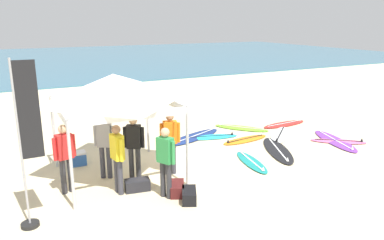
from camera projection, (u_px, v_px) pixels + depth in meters
name	position (u px, v px, depth m)	size (l,w,h in m)	color
ground_plane	(204.00, 162.00, 10.90)	(80.00, 80.00, 0.00)	beige
sea	(54.00, 60.00, 39.15)	(80.00, 36.00, 0.10)	#386B84
canopy_tent	(114.00, 88.00, 9.36)	(2.90, 2.90, 2.75)	#B7B7BC
surfboard_teal	(252.00, 162.00, 10.82)	(0.83, 1.88, 0.19)	#19847F
surfboard_white	(280.00, 135.00, 13.40)	(2.01, 1.90, 0.19)	white
surfboard_purple	(335.00, 141.00, 12.74)	(1.35, 2.54, 0.19)	purple
surfboard_orange	(245.00, 140.00, 12.86)	(1.94, 0.72, 0.19)	orange
surfboard_cyan	(210.00, 137.00, 13.16)	(2.09, 1.04, 0.19)	#23B2CC
surfboard_navy	(194.00, 137.00, 13.17)	(2.64, 1.64, 0.19)	navy
surfboard_black	(278.00, 150.00, 11.82)	(1.66, 2.59, 0.19)	black
surfboard_red	(284.00, 124.00, 14.80)	(2.15, 0.73, 0.19)	red
surfboard_pink	(339.00, 141.00, 12.69)	(1.76, 1.49, 0.19)	pink
surfboard_lime	(241.00, 128.00, 14.26)	(1.79, 1.98, 0.19)	#7AD12D
person_grey	(105.00, 142.00, 9.59)	(0.49, 0.37, 1.71)	#383842
person_green	(165.00, 158.00, 8.50)	(0.36, 0.50, 1.71)	#2D2D33
person_yellow	(117.00, 155.00, 8.71)	(0.27, 0.54, 1.71)	#383842
person_red	(65.00, 154.00, 8.74)	(0.54, 0.30, 1.71)	#2D2D33
person_orange	(170.00, 139.00, 9.85)	(0.53, 0.31, 1.71)	#383842
person_black	(134.00, 144.00, 9.48)	(0.49, 0.37, 1.71)	#2D2D33
banner_flag	(28.00, 153.00, 7.15)	(0.60, 0.36, 3.40)	#99999E
gear_bag_near_tent	(137.00, 185.00, 9.07)	(0.60, 0.32, 0.28)	#232328
gear_bag_by_pole	(177.00, 189.00, 8.87)	(0.60, 0.32, 0.28)	#4C1919
gear_bag_on_sand	(189.00, 195.00, 8.53)	(0.60, 0.32, 0.28)	black
cooler_box	(77.00, 159.00, 10.65)	(0.50, 0.36, 0.39)	#2D60B7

